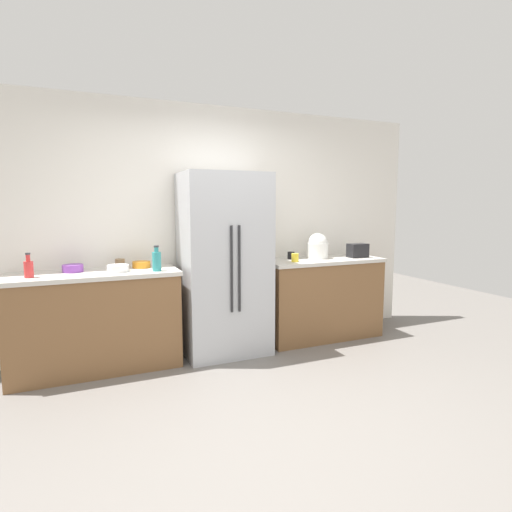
{
  "coord_description": "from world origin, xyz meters",
  "views": [
    {
      "loc": [
        -1.25,
        -2.58,
        1.55
      ],
      "look_at": [
        0.04,
        0.44,
        1.14
      ],
      "focal_mm": 28.69,
      "sensor_mm": 36.0,
      "label": 1
    }
  ],
  "objects_px": {
    "refrigerator": "(224,264)",
    "cup_c": "(291,255)",
    "bowl_b": "(118,268)",
    "rice_cooker": "(318,247)",
    "cup_a": "(120,263)",
    "cup_b": "(295,258)",
    "bowl_a": "(73,268)",
    "bottle_b": "(29,268)",
    "bowl_c": "(141,265)",
    "bottle_a": "(157,261)",
    "toaster": "(358,250)"
  },
  "relations": [
    {
      "from": "bottle_a",
      "to": "bowl_b",
      "type": "bearing_deg",
      "value": 163.93
    },
    {
      "from": "cup_a",
      "to": "cup_b",
      "type": "distance_m",
      "value": 1.83
    },
    {
      "from": "bottle_a",
      "to": "bowl_b",
      "type": "xyz_separation_m",
      "value": [
        -0.34,
        0.1,
        -0.07
      ]
    },
    {
      "from": "rice_cooker",
      "to": "refrigerator",
      "type": "bearing_deg",
      "value": -175.86
    },
    {
      "from": "refrigerator",
      "to": "bowl_a",
      "type": "distance_m",
      "value": 1.45
    },
    {
      "from": "cup_a",
      "to": "bowl_a",
      "type": "relative_size",
      "value": 0.5
    },
    {
      "from": "bowl_c",
      "to": "bowl_a",
      "type": "bearing_deg",
      "value": -178.64
    },
    {
      "from": "bottle_b",
      "to": "cup_c",
      "type": "distance_m",
      "value": 2.67
    },
    {
      "from": "cup_a",
      "to": "cup_c",
      "type": "relative_size",
      "value": 1.12
    },
    {
      "from": "bottle_a",
      "to": "bowl_a",
      "type": "relative_size",
      "value": 1.3
    },
    {
      "from": "cup_a",
      "to": "cup_b",
      "type": "bearing_deg",
      "value": -9.09
    },
    {
      "from": "toaster",
      "to": "cup_b",
      "type": "xyz_separation_m",
      "value": [
        -0.88,
        -0.05,
        -0.04
      ]
    },
    {
      "from": "refrigerator",
      "to": "rice_cooker",
      "type": "bearing_deg",
      "value": 4.14
    },
    {
      "from": "bottle_b",
      "to": "cup_c",
      "type": "bearing_deg",
      "value": 4.45
    },
    {
      "from": "rice_cooker",
      "to": "bowl_b",
      "type": "height_order",
      "value": "rice_cooker"
    },
    {
      "from": "bowl_b",
      "to": "rice_cooker",
      "type": "bearing_deg",
      "value": 2.78
    },
    {
      "from": "bottle_a",
      "to": "bowl_a",
      "type": "distance_m",
      "value": 0.78
    },
    {
      "from": "refrigerator",
      "to": "bowl_c",
      "type": "xyz_separation_m",
      "value": [
        -0.82,
        0.15,
        0.03
      ]
    },
    {
      "from": "rice_cooker",
      "to": "cup_a",
      "type": "distance_m",
      "value": 2.2
    },
    {
      "from": "cup_b",
      "to": "bowl_c",
      "type": "distance_m",
      "value": 1.63
    },
    {
      "from": "rice_cooker",
      "to": "cup_b",
      "type": "xyz_separation_m",
      "value": [
        -0.39,
        -0.17,
        -0.09
      ]
    },
    {
      "from": "toaster",
      "to": "bowl_c",
      "type": "distance_m",
      "value": 2.5
    },
    {
      "from": "bowl_c",
      "to": "refrigerator",
      "type": "bearing_deg",
      "value": -10.19
    },
    {
      "from": "bottle_b",
      "to": "cup_c",
      "type": "height_order",
      "value": "bottle_b"
    },
    {
      "from": "toaster",
      "to": "bowl_c",
      "type": "relative_size",
      "value": 1.31
    },
    {
      "from": "toaster",
      "to": "bowl_c",
      "type": "bearing_deg",
      "value": 175.92
    },
    {
      "from": "cup_b",
      "to": "bowl_a",
      "type": "relative_size",
      "value": 0.5
    },
    {
      "from": "cup_c",
      "to": "bowl_a",
      "type": "xyz_separation_m",
      "value": [
        -2.32,
        -0.02,
        -0.01
      ]
    },
    {
      "from": "refrigerator",
      "to": "bowl_b",
      "type": "relative_size",
      "value": 9.56
    },
    {
      "from": "cup_b",
      "to": "refrigerator",
      "type": "bearing_deg",
      "value": 174.01
    },
    {
      "from": "cup_a",
      "to": "bowl_b",
      "type": "xyz_separation_m",
      "value": [
        -0.04,
        -0.23,
        -0.01
      ]
    },
    {
      "from": "cup_c",
      "to": "bottle_b",
      "type": "bearing_deg",
      "value": -175.55
    },
    {
      "from": "cup_a",
      "to": "bowl_a",
      "type": "xyz_separation_m",
      "value": [
        -0.43,
        -0.07,
        -0.01
      ]
    },
    {
      "from": "refrigerator",
      "to": "cup_c",
      "type": "xyz_separation_m",
      "value": [
        0.87,
        0.16,
        0.03
      ]
    },
    {
      "from": "rice_cooker",
      "to": "cup_c",
      "type": "distance_m",
      "value": 0.33
    },
    {
      "from": "bowl_a",
      "to": "bowl_b",
      "type": "bearing_deg",
      "value": -21.89
    },
    {
      "from": "bottle_a",
      "to": "cup_c",
      "type": "height_order",
      "value": "bottle_a"
    },
    {
      "from": "rice_cooker",
      "to": "bowl_a",
      "type": "xyz_separation_m",
      "value": [
        -2.63,
        0.05,
        -0.1
      ]
    },
    {
      "from": "bottle_b",
      "to": "bowl_b",
      "type": "xyz_separation_m",
      "value": [
        0.73,
        0.03,
        -0.05
      ]
    },
    {
      "from": "bottle_b",
      "to": "bowl_a",
      "type": "distance_m",
      "value": 0.39
    },
    {
      "from": "cup_c",
      "to": "bottle_a",
      "type": "bearing_deg",
      "value": -170.01
    },
    {
      "from": "bowl_b",
      "to": "refrigerator",
      "type": "bearing_deg",
      "value": 1.26
    },
    {
      "from": "cup_a",
      "to": "refrigerator",
      "type": "bearing_deg",
      "value": -11.47
    },
    {
      "from": "rice_cooker",
      "to": "bowl_a",
      "type": "height_order",
      "value": "rice_cooker"
    },
    {
      "from": "toaster",
      "to": "bowl_b",
      "type": "distance_m",
      "value": 2.72
    },
    {
      "from": "cup_a",
      "to": "cup_c",
      "type": "distance_m",
      "value": 1.89
    },
    {
      "from": "rice_cooker",
      "to": "bottle_b",
      "type": "bearing_deg",
      "value": -177.39
    },
    {
      "from": "refrigerator",
      "to": "cup_c",
      "type": "height_order",
      "value": "refrigerator"
    },
    {
      "from": "bowl_a",
      "to": "bowl_c",
      "type": "xyz_separation_m",
      "value": [
        0.62,
        0.01,
        -0.0
      ]
    },
    {
      "from": "cup_b",
      "to": "bowl_b",
      "type": "xyz_separation_m",
      "value": [
        -1.85,
        0.06,
        -0.01
      ]
    }
  ]
}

